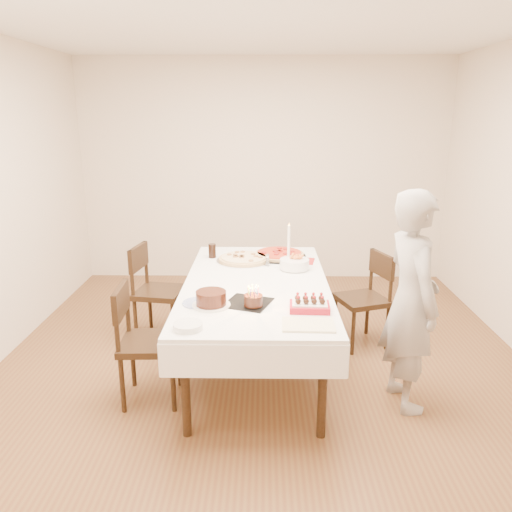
{
  "coord_description": "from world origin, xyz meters",
  "views": [
    {
      "loc": [
        -0.01,
        -3.69,
        2.05
      ],
      "look_at": [
        -0.06,
        0.09,
        0.96
      ],
      "focal_mm": 35.0,
      "sensor_mm": 36.0,
      "label": 1
    }
  ],
  "objects_px": {
    "dining_table": "(256,325)",
    "pasta_bowl": "(294,264)",
    "taper_candle": "(289,245)",
    "pizza_white": "(244,259)",
    "pizza_pepperoni": "(279,254)",
    "layer_cake": "(211,299)",
    "person": "(411,301)",
    "strawberry_box": "(310,305)",
    "chair_right_savory": "(362,300)",
    "birthday_cake": "(253,296)",
    "cola_glass": "(212,251)",
    "chair_left_savory": "(160,292)",
    "chair_left_dessert": "(150,343)"
  },
  "relations": [
    {
      "from": "pasta_bowl",
      "to": "person",
      "type": "bearing_deg",
      "value": -47.94
    },
    {
      "from": "person",
      "to": "pizza_pepperoni",
      "type": "relative_size",
      "value": 3.15
    },
    {
      "from": "dining_table",
      "to": "layer_cake",
      "type": "bearing_deg",
      "value": -120.21
    },
    {
      "from": "dining_table",
      "to": "chair_right_savory",
      "type": "height_order",
      "value": "chair_right_savory"
    },
    {
      "from": "taper_candle",
      "to": "strawberry_box",
      "type": "bearing_deg",
      "value": -84.44
    },
    {
      "from": "dining_table",
      "to": "pasta_bowl",
      "type": "bearing_deg",
      "value": 45.86
    },
    {
      "from": "chair_left_savory",
      "to": "cola_glass",
      "type": "relative_size",
      "value": 6.89
    },
    {
      "from": "chair_right_savory",
      "to": "person",
      "type": "height_order",
      "value": "person"
    },
    {
      "from": "cola_glass",
      "to": "layer_cake",
      "type": "bearing_deg",
      "value": -84.71
    },
    {
      "from": "dining_table",
      "to": "pizza_white",
      "type": "height_order",
      "value": "pizza_white"
    },
    {
      "from": "chair_right_savory",
      "to": "cola_glass",
      "type": "distance_m",
      "value": 1.44
    },
    {
      "from": "chair_left_dessert",
      "to": "layer_cake",
      "type": "xyz_separation_m",
      "value": [
        0.45,
        -0.03,
        0.36
      ]
    },
    {
      "from": "birthday_cake",
      "to": "pizza_pepperoni",
      "type": "bearing_deg",
      "value": 80.22
    },
    {
      "from": "person",
      "to": "taper_candle",
      "type": "xyz_separation_m",
      "value": [
        -0.81,
        0.91,
        0.16
      ]
    },
    {
      "from": "strawberry_box",
      "to": "pizza_pepperoni",
      "type": "bearing_deg",
      "value": 97.25
    },
    {
      "from": "pasta_bowl",
      "to": "birthday_cake",
      "type": "height_order",
      "value": "birthday_cake"
    },
    {
      "from": "layer_cake",
      "to": "person",
      "type": "bearing_deg",
      "value": 0.66
    },
    {
      "from": "pizza_pepperoni",
      "to": "strawberry_box",
      "type": "relative_size",
      "value": 1.84
    },
    {
      "from": "cola_glass",
      "to": "birthday_cake",
      "type": "relative_size",
      "value": 0.93
    },
    {
      "from": "cola_glass",
      "to": "birthday_cake",
      "type": "distance_m",
      "value": 1.29
    },
    {
      "from": "person",
      "to": "layer_cake",
      "type": "relative_size",
      "value": 5.83
    },
    {
      "from": "pizza_pepperoni",
      "to": "chair_left_dessert",
      "type": "bearing_deg",
      "value": -128.38
    },
    {
      "from": "strawberry_box",
      "to": "dining_table",
      "type": "bearing_deg",
      "value": 122.32
    },
    {
      "from": "chair_right_savory",
      "to": "pizza_pepperoni",
      "type": "height_order",
      "value": "chair_right_savory"
    },
    {
      "from": "pasta_bowl",
      "to": "layer_cake",
      "type": "bearing_deg",
      "value": -126.27
    },
    {
      "from": "taper_candle",
      "to": "birthday_cake",
      "type": "relative_size",
      "value": 2.83
    },
    {
      "from": "pasta_bowl",
      "to": "strawberry_box",
      "type": "bearing_deg",
      "value": -86.98
    },
    {
      "from": "dining_table",
      "to": "pasta_bowl",
      "type": "xyz_separation_m",
      "value": [
        0.33,
        0.34,
        0.42
      ]
    },
    {
      "from": "dining_table",
      "to": "pizza_pepperoni",
      "type": "xyz_separation_m",
      "value": [
        0.21,
        0.73,
        0.4
      ]
    },
    {
      "from": "chair_left_savory",
      "to": "cola_glass",
      "type": "distance_m",
      "value": 0.62
    },
    {
      "from": "person",
      "to": "taper_candle",
      "type": "relative_size",
      "value": 3.98
    },
    {
      "from": "layer_cake",
      "to": "chair_right_savory",
      "type": "bearing_deg",
      "value": 37.67
    },
    {
      "from": "pizza_white",
      "to": "pasta_bowl",
      "type": "distance_m",
      "value": 0.51
    },
    {
      "from": "pizza_white",
      "to": "pizza_pepperoni",
      "type": "relative_size",
      "value": 1.0
    },
    {
      "from": "pizza_white",
      "to": "birthday_cake",
      "type": "bearing_deg",
      "value": -84.37
    },
    {
      "from": "chair_left_savory",
      "to": "taper_candle",
      "type": "distance_m",
      "value": 1.29
    },
    {
      "from": "pizza_white",
      "to": "layer_cake",
      "type": "relative_size",
      "value": 1.85
    },
    {
      "from": "pasta_bowl",
      "to": "taper_candle",
      "type": "height_order",
      "value": "taper_candle"
    },
    {
      "from": "dining_table",
      "to": "birthday_cake",
      "type": "bearing_deg",
      "value": -91.18
    },
    {
      "from": "dining_table",
      "to": "taper_candle",
      "type": "xyz_separation_m",
      "value": [
        0.28,
        0.4,
        0.57
      ]
    },
    {
      "from": "pizza_pepperoni",
      "to": "taper_candle",
      "type": "relative_size",
      "value": 1.27
    },
    {
      "from": "chair_left_dessert",
      "to": "pizza_white",
      "type": "height_order",
      "value": "chair_left_dessert"
    },
    {
      "from": "pizza_pepperoni",
      "to": "birthday_cake",
      "type": "distance_m",
      "value": 1.29
    },
    {
      "from": "chair_left_savory",
      "to": "pizza_white",
      "type": "xyz_separation_m",
      "value": [
        0.78,
        0.01,
        0.32
      ]
    },
    {
      "from": "layer_cake",
      "to": "strawberry_box",
      "type": "xyz_separation_m",
      "value": [
        0.68,
        -0.07,
        -0.02
      ]
    },
    {
      "from": "chair_right_savory",
      "to": "strawberry_box",
      "type": "distance_m",
      "value": 1.24
    },
    {
      "from": "dining_table",
      "to": "strawberry_box",
      "type": "bearing_deg",
      "value": -57.68
    },
    {
      "from": "dining_table",
      "to": "strawberry_box",
      "type": "distance_m",
      "value": 0.81
    },
    {
      "from": "chair_right_savory",
      "to": "pizza_white",
      "type": "relative_size",
      "value": 1.72
    },
    {
      "from": "chair_left_dessert",
      "to": "taper_candle",
      "type": "xyz_separation_m",
      "value": [
        1.04,
        0.9,
        0.5
      ]
    }
  ]
}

